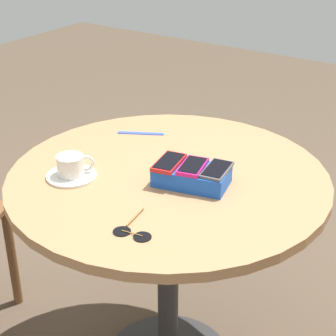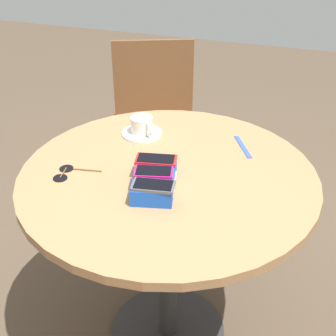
{
  "view_description": "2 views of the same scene",
  "coord_description": "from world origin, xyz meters",
  "px_view_note": "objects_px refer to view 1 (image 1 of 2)",
  "views": [
    {
      "loc": [
        -0.83,
        1.24,
        1.56
      ],
      "look_at": [
        0.0,
        0.0,
        0.79
      ],
      "focal_mm": 60.0,
      "sensor_mm": 36.0,
      "label": 1
    },
    {
      "loc": [
        -1.21,
        -0.4,
        1.59
      ],
      "look_at": [
        0.0,
        0.0,
        0.79
      ],
      "focal_mm": 50.0,
      "sensor_mm": 36.0,
      "label": 2
    }
  ],
  "objects_px": {
    "phone_gray": "(217,170)",
    "coffee_cup": "(71,165)",
    "round_table": "(168,214)",
    "sunglasses": "(132,232)",
    "phone_box": "(192,176)",
    "phone_magenta": "(193,166)",
    "saucer": "(71,176)",
    "lanyard_strap": "(141,133)",
    "phone_red": "(169,162)"
  },
  "relations": [
    {
      "from": "phone_gray",
      "to": "coffee_cup",
      "type": "distance_m",
      "value": 0.43
    },
    {
      "from": "round_table",
      "to": "coffee_cup",
      "type": "height_order",
      "value": "coffee_cup"
    },
    {
      "from": "phone_gray",
      "to": "sunglasses",
      "type": "height_order",
      "value": "phone_gray"
    },
    {
      "from": "phone_gray",
      "to": "phone_box",
      "type": "bearing_deg",
      "value": 17.03
    },
    {
      "from": "round_table",
      "to": "phone_magenta",
      "type": "bearing_deg",
      "value": 171.37
    },
    {
      "from": "phone_gray",
      "to": "saucer",
      "type": "distance_m",
      "value": 0.43
    },
    {
      "from": "round_table",
      "to": "lanyard_strap",
      "type": "bearing_deg",
      "value": -38.56
    },
    {
      "from": "phone_red",
      "to": "sunglasses",
      "type": "relative_size",
      "value": 0.98
    },
    {
      "from": "phone_red",
      "to": "lanyard_strap",
      "type": "distance_m",
      "value": 0.36
    },
    {
      "from": "coffee_cup",
      "to": "lanyard_strap",
      "type": "bearing_deg",
      "value": -86.47
    },
    {
      "from": "phone_box",
      "to": "phone_gray",
      "type": "xyz_separation_m",
      "value": [
        -0.07,
        -0.02,
        0.03
      ]
    },
    {
      "from": "phone_gray",
      "to": "phone_magenta",
      "type": "bearing_deg",
      "value": 19.13
    },
    {
      "from": "phone_magenta",
      "to": "coffee_cup",
      "type": "distance_m",
      "value": 0.36
    },
    {
      "from": "sunglasses",
      "to": "coffee_cup",
      "type": "bearing_deg",
      "value": -22.75
    },
    {
      "from": "phone_red",
      "to": "lanyard_strap",
      "type": "height_order",
      "value": "phone_red"
    },
    {
      "from": "lanyard_strap",
      "to": "coffee_cup",
      "type": "bearing_deg",
      "value": 93.53
    },
    {
      "from": "phone_gray",
      "to": "lanyard_strap",
      "type": "xyz_separation_m",
      "value": [
        0.41,
        -0.19,
        -0.06
      ]
    },
    {
      "from": "phone_magenta",
      "to": "lanyard_strap",
      "type": "relative_size",
      "value": 0.8
    },
    {
      "from": "coffee_cup",
      "to": "lanyard_strap",
      "type": "height_order",
      "value": "coffee_cup"
    },
    {
      "from": "phone_gray",
      "to": "coffee_cup",
      "type": "relative_size",
      "value": 1.35
    },
    {
      "from": "phone_red",
      "to": "sunglasses",
      "type": "xyz_separation_m",
      "value": [
        -0.08,
        0.28,
        -0.06
      ]
    },
    {
      "from": "phone_box",
      "to": "lanyard_strap",
      "type": "xyz_separation_m",
      "value": [
        0.34,
        -0.21,
        -0.02
      ]
    },
    {
      "from": "round_table",
      "to": "phone_gray",
      "type": "height_order",
      "value": "phone_gray"
    },
    {
      "from": "phone_red",
      "to": "sunglasses",
      "type": "height_order",
      "value": "phone_red"
    },
    {
      "from": "sunglasses",
      "to": "phone_magenta",
      "type": "bearing_deg",
      "value": -88.18
    },
    {
      "from": "phone_magenta",
      "to": "lanyard_strap",
      "type": "height_order",
      "value": "phone_magenta"
    },
    {
      "from": "phone_gray",
      "to": "phone_red",
      "type": "xyz_separation_m",
      "value": [
        0.14,
        0.04,
        0.0
      ]
    },
    {
      "from": "phone_magenta",
      "to": "sunglasses",
      "type": "distance_m",
      "value": 0.3
    },
    {
      "from": "saucer",
      "to": "lanyard_strap",
      "type": "relative_size",
      "value": 0.92
    },
    {
      "from": "phone_magenta",
      "to": "lanyard_strap",
      "type": "distance_m",
      "value": 0.41
    },
    {
      "from": "round_table",
      "to": "phone_box",
      "type": "relative_size",
      "value": 4.17
    },
    {
      "from": "coffee_cup",
      "to": "phone_magenta",
      "type": "bearing_deg",
      "value": -153.31
    },
    {
      "from": "lanyard_strap",
      "to": "round_table",
      "type": "bearing_deg",
      "value": 141.44
    },
    {
      "from": "phone_magenta",
      "to": "phone_box",
      "type": "bearing_deg",
      "value": -26.08
    },
    {
      "from": "coffee_cup",
      "to": "round_table",
      "type": "bearing_deg",
      "value": -142.12
    },
    {
      "from": "phone_gray",
      "to": "round_table",
      "type": "bearing_deg",
      "value": 3.05
    },
    {
      "from": "phone_red",
      "to": "saucer",
      "type": "distance_m",
      "value": 0.3
    },
    {
      "from": "saucer",
      "to": "coffee_cup",
      "type": "distance_m",
      "value": 0.04
    },
    {
      "from": "round_table",
      "to": "phone_box",
      "type": "bearing_deg",
      "value": 172.07
    },
    {
      "from": "phone_red",
      "to": "coffee_cup",
      "type": "height_order",
      "value": "coffee_cup"
    },
    {
      "from": "lanyard_strap",
      "to": "sunglasses",
      "type": "height_order",
      "value": "sunglasses"
    },
    {
      "from": "round_table",
      "to": "lanyard_strap",
      "type": "xyz_separation_m",
      "value": [
        0.25,
        -0.2,
        0.14
      ]
    },
    {
      "from": "sunglasses",
      "to": "phone_gray",
      "type": "bearing_deg",
      "value": -99.98
    },
    {
      "from": "phone_box",
      "to": "coffee_cup",
      "type": "xyz_separation_m",
      "value": [
        0.32,
        0.16,
        0.01
      ]
    },
    {
      "from": "sunglasses",
      "to": "lanyard_strap",
      "type": "bearing_deg",
      "value": -55.42
    },
    {
      "from": "phone_red",
      "to": "lanyard_strap",
      "type": "relative_size",
      "value": 0.85
    },
    {
      "from": "round_table",
      "to": "phone_red",
      "type": "bearing_deg",
      "value": 127.95
    },
    {
      "from": "round_table",
      "to": "sunglasses",
      "type": "relative_size",
      "value": 6.85
    },
    {
      "from": "sunglasses",
      "to": "phone_box",
      "type": "bearing_deg",
      "value": -87.55
    },
    {
      "from": "phone_box",
      "to": "coffee_cup",
      "type": "relative_size",
      "value": 2.37
    }
  ]
}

